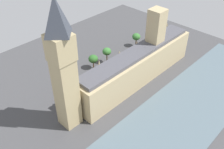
{
  "coord_description": "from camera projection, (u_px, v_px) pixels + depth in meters",
  "views": [
    {
      "loc": [
        -63.32,
        80.93,
        77.57
      ],
      "look_at": [
        1.0,
        14.22,
        9.17
      ],
      "focal_mm": 40.68,
      "sensor_mm": 36.0,
      "label": 1
    }
  ],
  "objects": [
    {
      "name": "ground_plane",
      "position": [
        133.0,
        78.0,
        128.3
      ],
      "size": [
        141.75,
        141.75,
        0.0
      ],
      "primitive_type": "plane",
      "color": "#424244"
    },
    {
      "name": "river_thames",
      "position": [
        188.0,
        108.0,
        110.56
      ],
      "size": [
        32.06,
        127.58,
        0.25
      ],
      "primitive_type": "cube",
      "color": "slate",
      "rests_on": "ground"
    },
    {
      "name": "parliament_building",
      "position": [
        139.0,
        64.0,
        122.54
      ],
      "size": [
        12.51,
        71.75,
        33.15
      ],
      "color": "tan",
      "rests_on": "ground"
    },
    {
      "name": "clock_tower",
      "position": [
        63.0,
        66.0,
        87.86
      ],
      "size": [
        8.17,
        8.17,
        53.69
      ],
      "color": "tan",
      "rests_on": "ground"
    },
    {
      "name": "car_white_kerbside",
      "position": [
        148.0,
        48.0,
        150.16
      ],
      "size": [
        2.07,
        4.84,
        1.74
      ],
      "rotation": [
        0.0,
        0.0,
        -0.03
      ],
      "color": "silver",
      "rests_on": "ground"
    },
    {
      "name": "car_blue_by_river_gate",
      "position": [
        137.0,
        52.0,
        146.71
      ],
      "size": [
        2.05,
        4.63,
        1.74
      ],
      "rotation": [
        0.0,
        0.0,
        -0.03
      ],
      "color": "navy",
      "rests_on": "ground"
    },
    {
      "name": "car_silver_midblock",
      "position": [
        130.0,
        60.0,
        140.09
      ],
      "size": [
        2.05,
        4.64,
        1.74
      ],
      "rotation": [
        0.0,
        0.0,
        3.12
      ],
      "color": "#B7B7BC",
      "rests_on": "ground"
    },
    {
      "name": "car_yellow_cab_opposite_hall",
      "position": [
        118.0,
        64.0,
        137.15
      ],
      "size": [
        2.03,
        4.81,
        1.74
      ],
      "rotation": [
        0.0,
        0.0,
        -0.05
      ],
      "color": "gold",
      "rests_on": "ground"
    },
    {
      "name": "double_decker_bus_under_trees",
      "position": [
        103.0,
        72.0,
        127.92
      ],
      "size": [
        3.21,
        10.64,
        4.75
      ],
      "rotation": [
        0.0,
        0.0,
        -0.07
      ],
      "color": "red",
      "rests_on": "ground"
    },
    {
      "name": "double_decker_bus_corner",
      "position": [
        82.0,
        86.0,
        118.8
      ],
      "size": [
        3.7,
        10.72,
        4.75
      ],
      "rotation": [
        0.0,
        0.0,
        3.03
      ],
      "color": "red",
      "rests_on": "ground"
    },
    {
      "name": "pedestrian_leading",
      "position": [
        97.0,
        89.0,
        120.23
      ],
      "size": [
        0.6,
        0.51,
        1.51
      ],
      "rotation": [
        0.0,
        0.0,
        4.49
      ],
      "color": "#336B60",
      "rests_on": "ground"
    },
    {
      "name": "pedestrian_trailing",
      "position": [
        110.0,
        79.0,
        126.18
      ],
      "size": [
        0.71,
        0.67,
        1.7
      ],
      "rotation": [
        0.0,
        0.0,
        2.19
      ],
      "color": "navy",
      "rests_on": "ground"
    },
    {
      "name": "pedestrian_far_end",
      "position": [
        155.0,
        52.0,
        147.17
      ],
      "size": [
        0.65,
        0.71,
        1.69
      ],
      "rotation": [
        0.0,
        0.0,
        3.68
      ],
      "color": "gray",
      "rests_on": "ground"
    },
    {
      "name": "plane_tree_near_tower",
      "position": [
        107.0,
        52.0,
        135.6
      ],
      "size": [
        4.72,
        4.72,
        9.02
      ],
      "color": "brown",
      "rests_on": "ground"
    },
    {
      "name": "plane_tree_slot_10",
      "position": [
        93.0,
        59.0,
        132.12
      ],
      "size": [
        5.01,
        5.01,
        7.81
      ],
      "color": "brown",
      "rests_on": "ground"
    },
    {
      "name": "plane_tree_slot_11",
      "position": [
        136.0,
        37.0,
        150.57
      ],
      "size": [
        4.85,
        4.85,
        8.31
      ],
      "color": "brown",
      "rests_on": "ground"
    },
    {
      "name": "street_lamp_slot_12",
      "position": [
        63.0,
        79.0,
        119.58
      ],
      "size": [
        0.56,
        0.56,
        7.01
      ],
      "color": "black",
      "rests_on": "ground"
    },
    {
      "name": "street_lamp_slot_13",
      "position": [
        71.0,
        73.0,
        123.46
      ],
      "size": [
        0.56,
        0.56,
        6.72
      ],
      "color": "black",
      "rests_on": "ground"
    }
  ]
}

